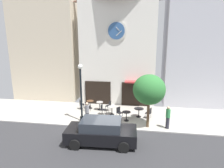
# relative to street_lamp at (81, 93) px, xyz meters

# --- Properties ---
(ground_plane) EXTENTS (27.42, 11.29, 0.13)m
(ground_plane) POSITION_rel_street_lamp_xyz_m (2.59, -1.30, -2.32)
(ground_plane) COLOR #9E998E
(clock_building) EXTENTS (7.33, 3.49, 11.62)m
(clock_building) POSITION_rel_street_lamp_xyz_m (2.15, 5.46, 3.67)
(clock_building) COLOR silver
(clock_building) RESTS_ON ground_plane
(neighbor_building_left) EXTENTS (6.83, 3.18, 11.60)m
(neighbor_building_left) POSITION_rel_street_lamp_xyz_m (-5.62, 5.94, 3.51)
(neighbor_building_left) COLOR beige
(neighbor_building_left) RESTS_ON ground_plane
(neighbor_building_right) EXTENTS (6.64, 3.88, 12.47)m
(neighbor_building_right) POSITION_rel_street_lamp_xyz_m (10.07, 6.29, 3.94)
(neighbor_building_right) COLOR #B2B2BC
(neighbor_building_right) RESTS_ON ground_plane
(street_lamp) EXTENTS (0.36, 0.36, 4.52)m
(street_lamp) POSITION_rel_street_lamp_xyz_m (0.00, 0.00, 0.00)
(street_lamp) COLOR black
(street_lamp) RESTS_ON ground_plane
(street_tree) EXTENTS (2.29, 2.06, 3.92)m
(street_tree) POSITION_rel_street_lamp_xyz_m (5.11, -0.31, 0.53)
(street_tree) COLOR brown
(street_tree) RESTS_ON ground_plane
(cafe_table_center_left) EXTENTS (0.66, 0.66, 0.75)m
(cafe_table_center_left) POSITION_rel_street_lamp_xyz_m (-0.11, 2.87, -1.78)
(cafe_table_center_left) COLOR black
(cafe_table_center_left) RESTS_ON ground_plane
(cafe_table_center_right) EXTENTS (0.63, 0.63, 0.76)m
(cafe_table_center_right) POSITION_rel_street_lamp_xyz_m (0.87, 2.60, -1.78)
(cafe_table_center_right) COLOR black
(cafe_table_center_right) RESTS_ON ground_plane
(cafe_table_leftmost) EXTENTS (0.72, 0.72, 0.72)m
(cafe_table_leftmost) POSITION_rel_street_lamp_xyz_m (2.14, 1.63, -1.77)
(cafe_table_leftmost) COLOR black
(cafe_table_leftmost) RESTS_ON ground_plane
(cafe_table_near_door) EXTENTS (0.67, 0.67, 0.74)m
(cafe_table_near_door) POSITION_rel_street_lamp_xyz_m (3.46, 0.56, -1.78)
(cafe_table_near_door) COLOR black
(cafe_table_near_door) RESTS_ON ground_plane
(cafe_table_center) EXTENTS (0.78, 0.78, 0.74)m
(cafe_table_center) POSITION_rel_street_lamp_xyz_m (4.43, 1.48, -1.75)
(cafe_table_center) COLOR black
(cafe_table_center) RESTS_ON ground_plane
(cafe_chair_facing_wall) EXTENTS (0.54, 0.54, 0.90)m
(cafe_chair_facing_wall) POSITION_rel_street_lamp_xyz_m (5.26, 1.28, -1.76)
(cafe_chair_facing_wall) COLOR black
(cafe_chair_facing_wall) RESTS_ON ground_plane
(cafe_chair_outer) EXTENTS (0.56, 0.56, 0.90)m
(cafe_chair_outer) POSITION_rel_street_lamp_xyz_m (2.83, 1.07, -1.76)
(cafe_chair_outer) COLOR black
(cafe_chair_outer) RESTS_ON ground_plane
(cafe_chair_corner) EXTENTS (0.48, 0.48, 0.90)m
(cafe_chair_corner) POSITION_rel_street_lamp_xyz_m (-0.14, 2.07, -1.76)
(cafe_chair_corner) COLOR black
(cafe_chair_corner) RESTS_ON ground_plane
(cafe_chair_left_end) EXTENTS (0.45, 0.45, 0.90)m
(cafe_chair_left_end) POSITION_rel_street_lamp_xyz_m (1.37, 1.54, -1.76)
(cafe_chair_left_end) COLOR black
(cafe_chair_left_end) RESTS_ON ground_plane
(cafe_chair_near_tree) EXTENTS (0.51, 0.51, 0.90)m
(cafe_chair_near_tree) POSITION_rel_street_lamp_xyz_m (1.74, 2.50, -1.76)
(cafe_chair_near_tree) COLOR black
(cafe_chair_near_tree) RESTS_ON ground_plane
(cafe_chair_right_end) EXTENTS (0.54, 0.54, 0.90)m
(cafe_chair_right_end) POSITION_rel_street_lamp_xyz_m (-0.89, 2.56, -1.76)
(cafe_chair_right_end) COLOR black
(cafe_chair_right_end) RESTS_ON ground_plane
(pedestrian_green) EXTENTS (0.41, 0.41, 1.67)m
(pedestrian_green) POSITION_rel_street_lamp_xyz_m (6.51, -0.34, -1.43)
(pedestrian_green) COLOR #2D2D38
(pedestrian_green) RESTS_ON ground_plane
(pedestrian_grey) EXTENTS (0.42, 0.42, 1.67)m
(pedestrian_grey) POSITION_rel_street_lamp_xyz_m (0.53, -0.34, -1.43)
(pedestrian_grey) COLOR #2D2D38
(pedestrian_grey) RESTS_ON ground_plane
(parked_car_black) EXTENTS (4.39, 2.20, 1.55)m
(parked_car_black) POSITION_rel_street_lamp_xyz_m (2.21, -3.06, -1.53)
(parked_car_black) COLOR black
(parked_car_black) RESTS_ON ground_plane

